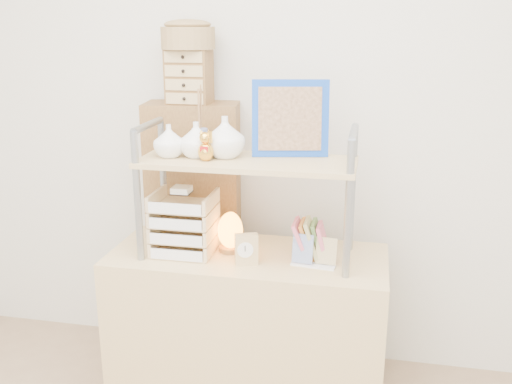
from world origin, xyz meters
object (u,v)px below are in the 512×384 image
Objects in this scene: desk at (248,331)px; cabinet at (196,235)px; letter_tray at (183,227)px; salt_lamp at (230,231)px.

cabinet reaches higher than desk.
desk is at bearing 8.76° from letter_tray.
letter_tray is (-0.27, -0.04, 0.50)m from desk.
cabinet is at bearing 127.96° from salt_lamp.
letter_tray is 1.67× the size of salt_lamp.
letter_tray is 0.20m from salt_lamp.
salt_lamp is at bearing 167.11° from desk.
cabinet reaches higher than letter_tray.
salt_lamp is (-0.08, 0.02, 0.47)m from desk.
cabinet is 7.49× the size of salt_lamp.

